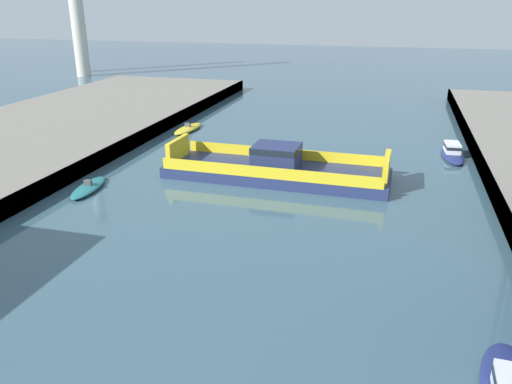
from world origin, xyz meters
The scene contains 5 objects.
chain_ferry centered at (-0.50, 38.17, 1.06)m, with size 22.72×7.45×3.48m.
moored_boat_near_left centered at (17.36, 50.77, 0.61)m, with size 2.83×7.62×1.62m.
moored_boat_near_right centered at (-16.95, 30.06, 0.26)m, with size 2.87×6.61×1.00m.
moored_boat_mid_left centered at (-16.88, 54.50, 0.30)m, with size 2.51×7.27×1.08m.
smokestack_distant_b centered at (-65.78, 105.39, 15.58)m, with size 2.84×2.84×29.15m.
Camera 1 is at (10.51, -9.72, 16.99)m, focal length 35.83 mm.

